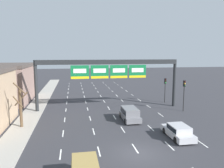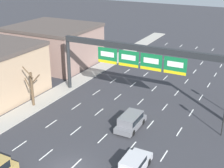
{
  "view_description": "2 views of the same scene",
  "coord_description": "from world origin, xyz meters",
  "views": [
    {
      "loc": [
        -5.35,
        -17.09,
        8.53
      ],
      "look_at": [
        -0.23,
        11.68,
        4.44
      ],
      "focal_mm": 35.0,
      "sensor_mm": 36.0,
      "label": 1
    },
    {
      "loc": [
        13.71,
        -18.01,
        17.09
      ],
      "look_at": [
        -3.33,
        14.42,
        2.42
      ],
      "focal_mm": 50.0,
      "sensor_mm": 36.0,
      "label": 2
    }
  ],
  "objects": [
    {
      "name": "building_far",
      "position": [
        -19.73,
        24.01,
        3.36
      ],
      "size": [
        13.53,
        12.21,
        6.71
      ],
      "color": "gray",
      "rests_on": "ground_plane"
    },
    {
      "name": "lane_dashes",
      "position": [
        0.0,
        13.5,
        0.0
      ],
      "size": [
        13.32,
        67.0,
        0.01
      ],
      "color": "white",
      "rests_on": "ground_plane"
    },
    {
      "name": "sign_gantry",
      "position": [
        -0.0,
        15.51,
        6.22
      ],
      "size": [
        21.88,
        0.7,
        7.61
      ],
      "color": "#232628",
      "rests_on": "ground_plane"
    },
    {
      "name": "car_silver",
      "position": [
        4.97,
        2.6,
        0.75
      ],
      "size": [
        1.88,
        4.34,
        1.41
      ],
      "color": "#B7B7BC",
      "rests_on": "ground_plane"
    },
    {
      "name": "tree_bare_second",
      "position": [
        -11.37,
        8.61,
        2.6
      ],
      "size": [
        1.66,
        1.69,
        5.28
      ],
      "color": "brown",
      "rests_on": "sidewalk_left"
    },
    {
      "name": "suv_grey",
      "position": [
        1.66,
        9.26,
        0.92
      ],
      "size": [
        1.96,
        4.47,
        1.65
      ],
      "color": "slate",
      "rests_on": "ground_plane"
    }
  ]
}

